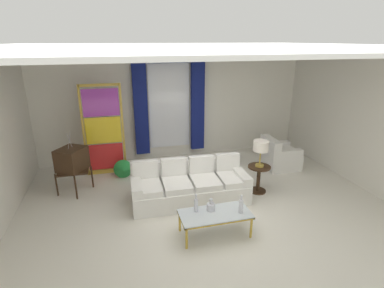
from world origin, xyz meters
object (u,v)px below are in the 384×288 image
at_px(bottle_blue_decanter, 241,206).
at_px(stained_glass_divider, 104,132).
at_px(coffee_table, 215,215).
at_px(table_lamp_brass, 261,147).
at_px(bottle_amber_squat, 211,206).
at_px(peacock_figurine, 123,170).
at_px(vintage_tv, 72,160).
at_px(armchair_white, 279,157).
at_px(bottle_crystal_tall, 196,205).
at_px(couch_white_long, 189,185).
at_px(round_side_table, 259,177).

bearing_deg(bottle_blue_decanter, stained_glass_divider, 124.46).
xyz_separation_m(coffee_table, table_lamp_brass, (1.41, 1.21, 0.66)).
xyz_separation_m(bottle_amber_squat, peacock_figurine, (-1.34, 2.52, -0.27)).
xyz_separation_m(vintage_tv, armchair_white, (4.94, 0.04, -0.44)).
relative_size(bottle_crystal_tall, vintage_tv, 0.24).
bearing_deg(stained_glass_divider, couch_white_long, -47.21).
relative_size(bottle_crystal_tall, bottle_amber_squat, 1.39).
xyz_separation_m(couch_white_long, round_side_table, (1.52, -0.08, 0.05)).
xyz_separation_m(bottle_crystal_tall, table_lamp_brass, (1.70, 1.08, 0.49)).
bearing_deg(coffee_table, bottle_crystal_tall, 155.96).
xyz_separation_m(round_side_table, table_lamp_brass, (0.00, 0.00, 0.67)).
height_order(stained_glass_divider, peacock_figurine, stained_glass_divider).
height_order(bottle_blue_decanter, bottle_crystal_tall, bottle_blue_decanter).
xyz_separation_m(stained_glass_divider, peacock_figurine, (0.37, -0.44, -0.84)).
bearing_deg(round_side_table, stained_glass_divider, 149.63).
bearing_deg(peacock_figurine, bottle_crystal_tall, -66.40).
bearing_deg(bottle_crystal_tall, bottle_amber_squat, -6.58).
bearing_deg(vintage_tv, bottle_amber_squat, -41.94).
relative_size(couch_white_long, bottle_blue_decanter, 7.10).
distance_m(bottle_crystal_tall, armchair_white, 3.55).
bearing_deg(couch_white_long, table_lamp_brass, -2.96).
xyz_separation_m(bottle_blue_decanter, armchair_white, (2.10, 2.38, -0.26)).
bearing_deg(round_side_table, bottle_crystal_tall, -147.65).
height_order(coffee_table, table_lamp_brass, table_lamp_brass).
relative_size(bottle_crystal_tall, stained_glass_divider, 0.15).
distance_m(bottle_amber_squat, peacock_figurine, 2.87).
distance_m(bottle_amber_squat, vintage_tv, 3.21).
distance_m(coffee_table, armchair_white, 3.40).
xyz_separation_m(couch_white_long, peacock_figurine, (-1.27, 1.34, -0.09)).
bearing_deg(stained_glass_divider, bottle_amber_squat, -59.96).
distance_m(bottle_crystal_tall, table_lamp_brass, 2.07).
relative_size(bottle_blue_decanter, armchair_white, 0.39).
bearing_deg(round_side_table, bottle_blue_decanter, -127.21).
distance_m(couch_white_long, stained_glass_divider, 2.53).
xyz_separation_m(bottle_crystal_tall, vintage_tv, (-2.13, 2.11, 0.19)).
bearing_deg(bottle_blue_decanter, bottle_crystal_tall, 162.01).
xyz_separation_m(couch_white_long, bottle_amber_squat, (0.07, -1.19, 0.18)).
relative_size(bottle_blue_decanter, bottle_amber_squat, 1.44).
bearing_deg(couch_white_long, stained_glass_divider, 132.79).
bearing_deg(peacock_figurine, stained_glass_divider, 130.24).
relative_size(coffee_table, stained_glass_divider, 0.54).
height_order(bottle_crystal_tall, vintage_tv, vintage_tv).
height_order(armchair_white, round_side_table, armchair_white).
xyz_separation_m(peacock_figurine, table_lamp_brass, (2.79, -1.41, 0.81)).
bearing_deg(table_lamp_brass, bottle_amber_squat, -142.65).
distance_m(bottle_blue_decanter, peacock_figurine, 3.28).
xyz_separation_m(armchair_white, peacock_figurine, (-3.90, 0.34, -0.07)).
height_order(bottle_crystal_tall, peacock_figurine, bottle_crystal_tall).
height_order(couch_white_long, bottle_amber_squat, couch_white_long).
bearing_deg(couch_white_long, armchair_white, 20.76).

